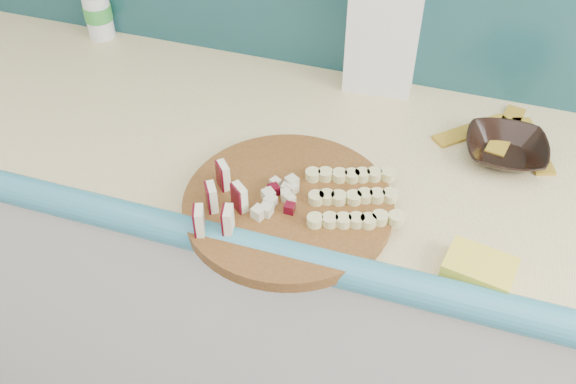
{
  "coord_description": "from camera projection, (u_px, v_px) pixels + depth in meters",
  "views": [
    {
      "loc": [
        0.33,
        0.53,
        1.73
      ],
      "look_at": [
        0.07,
        1.31,
        0.95
      ],
      "focal_mm": 40.0,
      "sensor_mm": 36.0,
      "label": 1
    }
  ],
  "objects": [
    {
      "name": "banana_peel",
      "position": [
        503.0,
        135.0,
        1.31
      ],
      "size": [
        0.25,
        0.21,
        0.01
      ],
      "rotation": [
        0.0,
        0.0,
        -0.37
      ],
      "color": "gold",
      "rests_on": "kitchen_counter"
    },
    {
      "name": "sponge",
      "position": [
        479.0,
        269.0,
        1.04
      ],
      "size": [
        0.12,
        0.1,
        0.03
      ],
      "primitive_type": "cube",
      "rotation": [
        0.0,
        0.0,
        -0.18
      ],
      "color": "yellow",
      "rests_on": "kitchen_counter"
    },
    {
      "name": "apple_chunks",
      "position": [
        275.0,
        196.0,
        1.13
      ],
      "size": [
        0.06,
        0.06,
        0.02
      ],
      "color": "beige",
      "rests_on": "cutting_board"
    },
    {
      "name": "flour_bag",
      "position": [
        384.0,
        32.0,
        1.36
      ],
      "size": [
        0.16,
        0.12,
        0.25
      ],
      "primitive_type": "cube",
      "rotation": [
        0.0,
        0.0,
        0.07
      ],
      "color": "silver",
      "rests_on": "kitchen_counter"
    },
    {
      "name": "brown_bowl",
      "position": [
        506.0,
        150.0,
        1.25
      ],
      "size": [
        0.17,
        0.17,
        0.04
      ],
      "primitive_type": "imported",
      "rotation": [
        0.0,
        0.0,
        0.11
      ],
      "color": "black",
      "rests_on": "kitchen_counter"
    },
    {
      "name": "kitchen_counter",
      "position": [
        322.0,
        289.0,
        1.59
      ],
      "size": [
        2.2,
        0.63,
        0.91
      ],
      "color": "silver",
      "rests_on": "ground"
    },
    {
      "name": "canister",
      "position": [
        98.0,
        15.0,
        1.56
      ],
      "size": [
        0.07,
        0.07,
        0.11
      ],
      "rotation": [
        0.0,
        0.0,
        -0.13
      ],
      "color": "white",
      "rests_on": "kitchen_counter"
    },
    {
      "name": "apple_wedges",
      "position": [
        220.0,
        202.0,
        1.1
      ],
      "size": [
        0.08,
        0.15,
        0.05
      ],
      "color": "beige",
      "rests_on": "cutting_board"
    },
    {
      "name": "banana_slices",
      "position": [
        353.0,
        197.0,
        1.13
      ],
      "size": [
        0.19,
        0.18,
        0.02
      ],
      "color": "#D6CE82",
      "rests_on": "cutting_board"
    },
    {
      "name": "cutting_board",
      "position": [
        288.0,
        205.0,
        1.15
      ],
      "size": [
        0.48,
        0.48,
        0.02
      ],
      "primitive_type": "cylinder",
      "rotation": [
        0.0,
        0.0,
        0.32
      ],
      "color": "#4D2D10",
      "rests_on": "kitchen_counter"
    }
  ]
}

